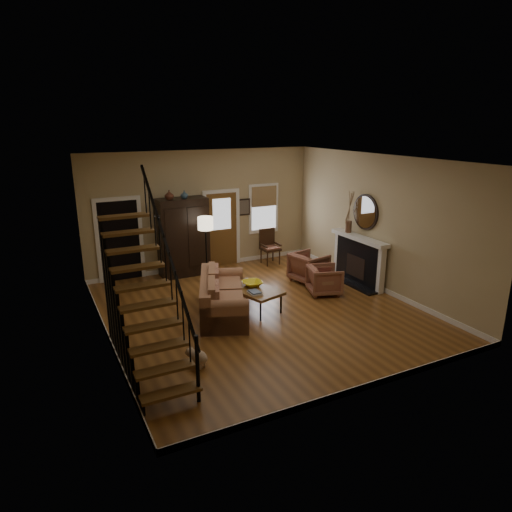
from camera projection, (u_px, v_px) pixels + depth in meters
name	position (u px, v px, depth m)	size (l,w,h in m)	color
room	(212.00, 230.00, 11.00)	(7.00, 7.33, 3.30)	brown
staircase	(144.00, 279.00, 7.34)	(0.94, 2.80, 3.20)	brown
fireplace	(360.00, 255.00, 11.67)	(0.33, 1.95, 2.30)	black
armoire	(183.00, 237.00, 12.20)	(1.30, 0.60, 2.10)	black
vase_a	(169.00, 195.00, 11.63)	(0.24, 0.24, 0.25)	#4C2619
vase_b	(184.00, 195.00, 11.80)	(0.20, 0.20, 0.21)	#334C60
sofa	(223.00, 296.00, 9.84)	(0.95, 2.21, 0.82)	#9D6847
coffee_table	(253.00, 299.00, 10.12)	(0.76, 1.30, 0.50)	brown
bowl	(252.00, 284.00, 10.19)	(0.44, 0.44, 0.11)	yellow
books	(255.00, 292.00, 9.73)	(0.24, 0.32, 0.06)	beige
armchair_left	(324.00, 280.00, 11.02)	(0.74, 0.76, 0.69)	brown
armchair_right	(309.00, 267.00, 11.87)	(0.81, 0.84, 0.76)	brown
floor_lamp	(206.00, 250.00, 11.73)	(0.39, 0.39, 1.71)	black
side_chair	(270.00, 247.00, 13.28)	(0.54, 0.54, 1.02)	#352011
dog	(198.00, 358.00, 7.79)	(0.25, 0.42, 0.31)	tan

